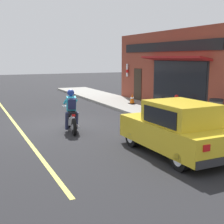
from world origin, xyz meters
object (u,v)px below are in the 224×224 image
fire_hydrant (176,104)px  motorcycle_with_rider (71,114)px  trash_bin (216,111)px  traffic_cone (132,99)px  car_hatchback (176,129)px

fire_hydrant → motorcycle_with_rider: bearing=-170.4°
trash_bin → fire_hydrant: 2.56m
traffic_cone → car_hatchback: bearing=-110.8°
car_hatchback → fire_hydrant: (3.76, 5.04, -0.19)m
car_hatchback → traffic_cone: (3.25, 8.54, -0.33)m
car_hatchback → fire_hydrant: bearing=53.3°
fire_hydrant → traffic_cone: 3.54m
car_hatchback → trash_bin: car_hatchback is taller
traffic_cone → fire_hydrant: bearing=-81.6°
motorcycle_with_rider → trash_bin: size_ratio=2.05×
motorcycle_with_rider → traffic_cone: size_ratio=3.35×
trash_bin → car_hatchback: bearing=-147.1°
fire_hydrant → trash_bin: bearing=-87.9°
fire_hydrant → car_hatchback: bearing=-126.7°
car_hatchback → fire_hydrant: 6.29m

